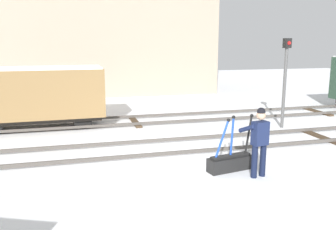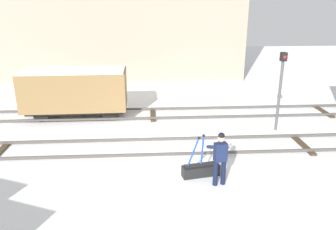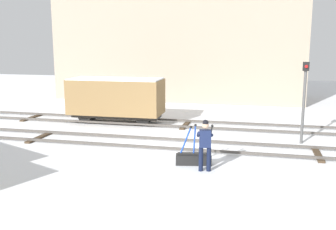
{
  "view_description": "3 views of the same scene",
  "coord_description": "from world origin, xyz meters",
  "views": [
    {
      "loc": [
        -2.35,
        -10.21,
        3.25
      ],
      "look_at": [
        0.44,
        0.36,
        1.03
      ],
      "focal_mm": 37.96,
      "sensor_mm": 36.0,
      "label": 1
    },
    {
      "loc": [
        -0.23,
        -11.8,
        5.44
      ],
      "look_at": [
        0.55,
        0.58,
        1.19
      ],
      "focal_mm": 35.73,
      "sensor_mm": 36.0,
      "label": 2
    },
    {
      "loc": [
        3.55,
        -15.02,
        4.24
      ],
      "look_at": [
        -0.04,
        0.32,
        1.25
      ],
      "focal_mm": 41.39,
      "sensor_mm": 36.0,
      "label": 3
    }
  ],
  "objects": [
    {
      "name": "rail_worker",
      "position": [
        1.93,
        -2.7,
        0.98
      ],
      "size": [
        0.62,
        0.74,
        1.74
      ],
      "rotation": [
        0.0,
        0.0,
        0.19
      ],
      "color": "#111831",
      "rests_on": "ground_plane"
    },
    {
      "name": "signal_post",
      "position": [
        5.43,
        1.74,
        2.13
      ],
      "size": [
        0.24,
        0.32,
        3.43
      ],
      "color": "#4C4C4C",
      "rests_on": "ground_plane"
    },
    {
      "name": "ground_plane",
      "position": [
        0.0,
        0.0,
        0.0
      ],
      "size": [
        60.0,
        60.0,
        0.0
      ],
      "primitive_type": "plane",
      "color": "white"
    },
    {
      "name": "switch_lever_frame",
      "position": [
        1.46,
        -2.13,
        0.25
      ],
      "size": [
        1.31,
        0.59,
        1.45
      ],
      "rotation": [
        0.0,
        0.0,
        0.19
      ],
      "color": "black",
      "rests_on": "ground_plane"
    },
    {
      "name": "track_siding_near",
      "position": [
        0.0,
        4.02,
        0.11
      ],
      "size": [
        44.0,
        1.94,
        0.18
      ],
      "color": "#4C4742",
      "rests_on": "ground_plane"
    },
    {
      "name": "track_main_line",
      "position": [
        0.0,
        0.0,
        0.11
      ],
      "size": [
        44.0,
        1.94,
        0.18
      ],
      "color": "#4C4742",
      "rests_on": "ground_plane"
    },
    {
      "name": "freight_car_back_track",
      "position": [
        -3.72,
        4.02,
        1.36
      ],
      "size": [
        4.91,
        2.11,
        2.36
      ],
      "rotation": [
        0.0,
        0.0,
        0.02
      ],
      "color": "#2D2B28",
      "rests_on": "ground_plane"
    }
  ]
}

